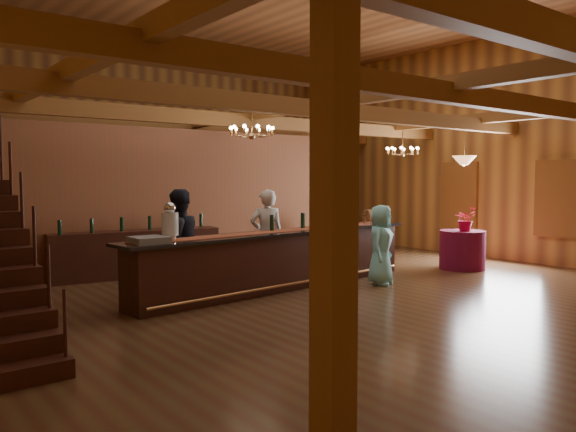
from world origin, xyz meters
TOP-DOWN VIEW (x-y plane):
  - floor at (0.00, 0.00)m, footprint 14.00×14.00m
  - wall_back at (0.00, 7.00)m, footprint 12.00×0.10m
  - wall_right at (6.00, 0.00)m, footprint 0.10×14.00m
  - beam_grid at (0.00, 0.51)m, footprint 11.90×13.90m
  - support_posts at (0.00, -0.50)m, footprint 9.20×10.20m
  - partition_wall at (-0.50, 3.50)m, footprint 9.00×0.18m
  - window_right_front at (5.95, -1.60)m, footprint 0.12×1.05m
  - window_right_back at (5.95, 1.00)m, footprint 0.12×1.05m
  - backroom_boxes at (-0.29, 5.50)m, footprint 4.10×0.60m
  - tasting_bar at (-0.53, 0.25)m, footprint 6.35×1.31m
  - beverage_dispenser at (-2.78, 0.12)m, footprint 0.26×0.26m
  - glass_rack_tray at (-3.20, -0.02)m, footprint 0.50×0.50m
  - raffle_drum at (1.97, 0.41)m, footprint 0.34×0.24m
  - bar_bottle_0 at (-0.64, 0.37)m, footprint 0.07×0.07m
  - bar_bottle_1 at (0.14, 0.43)m, footprint 0.07×0.07m
  - bar_bottle_2 at (0.16, 0.43)m, footprint 0.07×0.07m
  - backbar_shelf at (-2.13, 3.01)m, footprint 3.43×1.01m
  - round_table at (3.96, -0.49)m, footprint 0.99×0.99m
  - chandelier_left at (-0.82, 0.74)m, footprint 0.80×0.80m
  - chandelier_right at (4.16, 1.43)m, footprint 0.80×0.80m
  - pendant_lamp at (3.96, -0.49)m, footprint 0.52×0.52m
  - bartender at (-0.32, 0.98)m, footprint 0.77×0.66m
  - staff_second at (-2.26, 0.90)m, footprint 0.99×0.83m
  - guest at (1.19, -0.62)m, footprint 0.88×0.78m
  - floor_plant at (2.73, 2.53)m, footprint 0.65×0.53m
  - table_flowers at (3.90, -0.59)m, footprint 0.50×0.44m
  - table_vase at (4.02, -0.54)m, footprint 0.20×0.20m

SIDE VIEW (x-z plane):
  - floor at x=0.00m, z-range 0.00..0.00m
  - round_table at x=3.96m, z-range 0.00..0.85m
  - backbar_shelf at x=-2.13m, z-range 0.00..0.95m
  - backroom_boxes at x=-0.29m, z-range -0.02..1.08m
  - tasting_bar at x=-0.53m, z-range 0.00..1.07m
  - floor_plant at x=2.73m, z-range 0.00..1.12m
  - guest at x=1.19m, z-range 0.00..1.51m
  - bartender at x=-0.32m, z-range 0.00..1.80m
  - staff_second at x=-2.26m, z-range 0.00..1.83m
  - table_vase at x=4.02m, z-range 0.85..1.16m
  - glass_rack_tray at x=-3.20m, z-range 1.05..1.15m
  - table_flowers at x=3.90m, z-range 0.85..1.39m
  - bar_bottle_0 at x=-0.64m, z-range 1.05..1.35m
  - bar_bottle_1 at x=0.14m, z-range 1.05..1.35m
  - bar_bottle_2 at x=0.16m, z-range 1.05..1.35m
  - raffle_drum at x=1.97m, z-range 1.08..1.38m
  - beverage_dispenser at x=-2.78m, z-range 1.04..1.64m
  - window_right_front at x=5.95m, z-range 0.67..2.42m
  - window_right_back at x=5.95m, z-range 0.67..2.42m
  - partition_wall at x=-0.50m, z-range 0.00..3.10m
  - support_posts at x=0.00m, z-range 0.00..3.20m
  - pendant_lamp at x=3.96m, z-range 1.95..2.85m
  - chandelier_right at x=4.16m, z-range 2.35..3.02m
  - wall_back at x=0.00m, z-range 0.00..5.50m
  - wall_right at x=6.00m, z-range 0.00..5.50m
  - chandelier_left at x=-0.82m, z-range 2.64..3.12m
  - beam_grid at x=0.00m, z-range 3.05..3.44m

